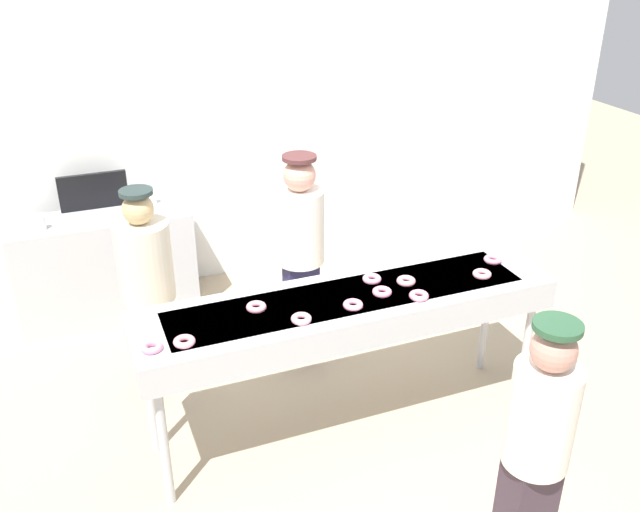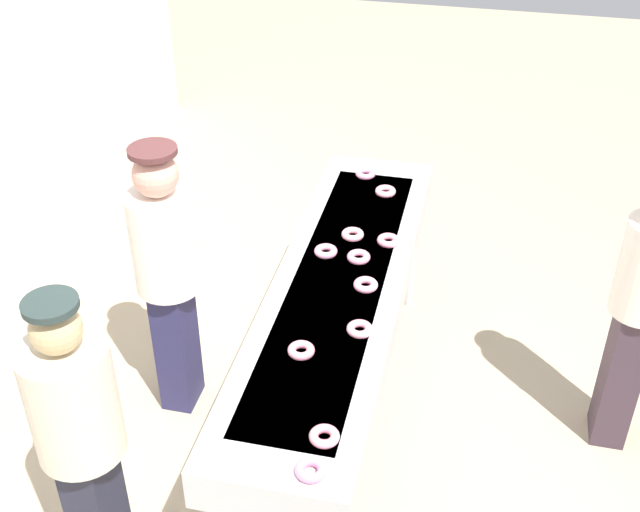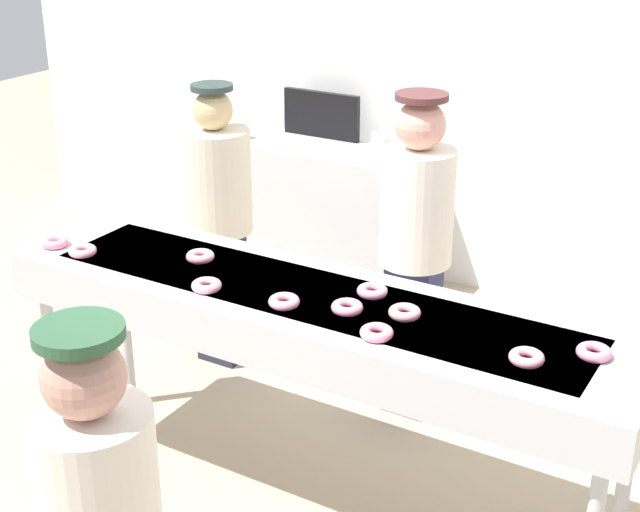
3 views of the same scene
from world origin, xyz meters
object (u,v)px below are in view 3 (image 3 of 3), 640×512
paper_cup_0 (241,130)px  strawberry_donut_0 (347,307)px  strawberry_donut_8 (527,357)px  strawberry_donut_6 (200,256)px  strawberry_donut_9 (206,286)px  menu_display (321,115)px  strawberry_donut_2 (55,242)px  strawberry_donut_10 (594,352)px  strawberry_donut_4 (377,333)px  worker_baker (217,208)px  paper_cup_1 (377,141)px  worker_assistant (416,238)px  prep_counter (306,211)px  strawberry_donut_7 (372,291)px  fryer_conveyor (310,316)px  strawberry_donut_3 (83,251)px  strawberry_donut_1 (284,301)px  strawberry_donut_5 (405,312)px

paper_cup_0 → strawberry_donut_0: bearing=-46.7°
strawberry_donut_8 → strawberry_donut_6: bearing=174.7°
strawberry_donut_9 → menu_display: bearing=110.6°
strawberry_donut_2 → strawberry_donut_6: (0.65, 0.20, 0.00)m
strawberry_donut_10 → strawberry_donut_6: bearing=-179.5°
strawberry_donut_4 → strawberry_donut_10: bearing=19.6°
strawberry_donut_0 → paper_cup_0: 2.85m
worker_baker → menu_display: 1.46m
strawberry_donut_0 → strawberry_donut_10: size_ratio=1.00×
paper_cup_0 → menu_display: bearing=34.3°
paper_cup_1 → strawberry_donut_2: bearing=-99.1°
strawberry_donut_6 → worker_baker: worker_baker is taller
worker_assistant → prep_counter: size_ratio=1.13×
strawberry_donut_10 → paper_cup_1: 2.92m
strawberry_donut_8 → strawberry_donut_9: bearing=-176.1°
strawberry_donut_0 → worker_baker: worker_baker is taller
menu_display → strawberry_donut_2: bearing=-88.2°
strawberry_donut_4 → strawberry_donut_7: size_ratio=1.00×
strawberry_donut_10 → paper_cup_1: strawberry_donut_10 is taller
strawberry_donut_10 → strawberry_donut_2: bearing=-174.7°
fryer_conveyor → strawberry_donut_3: (-1.06, -0.16, 0.12)m
strawberry_donut_1 → strawberry_donut_2: 1.20m
strawberry_donut_6 → strawberry_donut_2: bearing=-162.9°
strawberry_donut_2 → strawberry_donut_3: bearing=-3.8°
worker_assistant → paper_cup_0: size_ratio=15.02×
prep_counter → paper_cup_1: size_ratio=13.33×
strawberry_donut_8 → paper_cup_0: 3.39m
strawberry_donut_5 → menu_display: bearing=126.7°
strawberry_donut_3 → strawberry_donut_10: same height
strawberry_donut_9 → prep_counter: size_ratio=0.08×
strawberry_donut_3 → strawberry_donut_5: bearing=6.7°
strawberry_donut_10 → strawberry_donut_3: bearing=-174.0°
strawberry_donut_4 → menu_display: menu_display is taller
strawberry_donut_0 → strawberry_donut_9: (-0.58, -0.11, 0.00)m
strawberry_donut_4 → strawberry_donut_6: bearing=166.3°
strawberry_donut_3 → strawberry_donut_7: size_ratio=1.00×
strawberry_donut_6 → fryer_conveyor: bearing=-4.7°
strawberry_donut_7 → menu_display: 2.68m
fryer_conveyor → strawberry_donut_4: size_ratio=22.00×
strawberry_donut_4 → strawberry_donut_9: same height
worker_baker → strawberry_donut_2: bearing=99.3°
strawberry_donut_6 → strawberry_donut_3: bearing=-156.0°
strawberry_donut_2 → worker_baker: worker_baker is taller
strawberry_donut_2 → strawberry_donut_9: bearing=-1.7°
fryer_conveyor → strawberry_donut_6: size_ratio=22.00×
strawberry_donut_8 → strawberry_donut_2: bearing=-178.3°
strawberry_donut_2 → strawberry_donut_10: same height
fryer_conveyor → strawberry_donut_4: strawberry_donut_4 is taller
worker_assistant → strawberry_donut_1: bearing=79.3°
strawberry_donut_10 → prep_counter: bearing=139.7°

